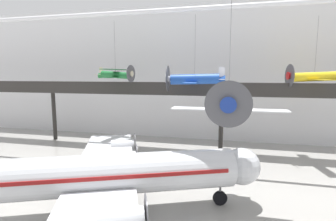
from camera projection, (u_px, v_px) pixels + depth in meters
name	position (u px, v px, depth m)	size (l,w,h in m)	color
hangar_back_wall	(224.00, 73.00, 47.78)	(140.00, 3.00, 24.42)	white
mezzanine_walkway	(222.00, 93.00, 39.55)	(110.00, 3.20, 10.82)	#2D2B28
ceiling_truss_beam	(222.00, 7.00, 31.84)	(120.00, 0.60, 0.60)	silver
airliner_silver_main	(89.00, 176.00, 21.91)	(29.28, 34.39, 10.14)	silver
suspended_plane_yellow_lowwing	(314.00, 77.00, 35.59)	(7.49, 9.06, 9.48)	yellow
suspended_plane_blue_trainer	(195.00, 79.00, 34.89)	(7.98, 9.81, 9.97)	#1E4CAD
suspended_plane_white_twin	(228.00, 105.00, 22.86)	(9.85, 8.06, 11.53)	silver
suspended_plane_green_biplane	(116.00, 74.00, 38.94)	(5.84, 7.13, 8.86)	#1E6B33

